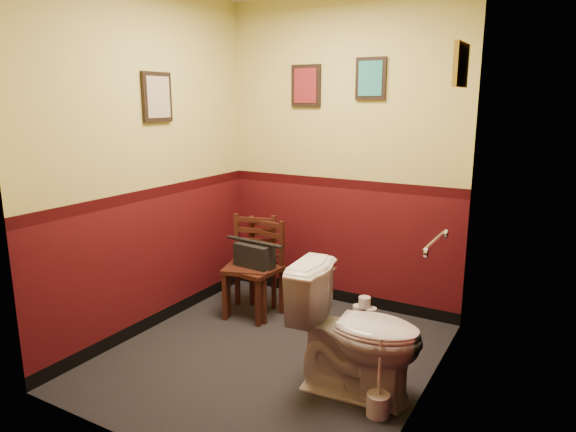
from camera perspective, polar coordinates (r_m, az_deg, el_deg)
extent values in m
cube|color=black|center=(3.90, -1.89, -15.20)|extent=(2.20, 2.40, 0.00)
cube|color=#430C10|center=(4.53, 6.01, 6.65)|extent=(2.20, 0.00, 2.70)
cube|color=#430C10|center=(2.55, -16.38, 1.37)|extent=(2.20, 0.00, 2.70)
cube|color=#430C10|center=(4.16, -15.12, 5.72)|extent=(0.00, 2.40, 2.70)
cube|color=#430C10|center=(3.05, 15.83, 3.22)|extent=(0.00, 2.40, 2.70)
cylinder|color=silver|center=(3.38, 15.89, -2.82)|extent=(0.03, 0.50, 0.03)
cylinder|color=silver|center=(3.14, 15.12, -3.96)|extent=(0.02, 0.06, 0.06)
cylinder|color=silver|center=(3.61, 17.17, -1.91)|extent=(0.02, 0.06, 0.06)
cube|color=black|center=(4.64, 2.02, 14.27)|extent=(0.28, 0.03, 0.36)
cube|color=maroon|center=(4.63, 1.92, 14.28)|extent=(0.22, 0.01, 0.30)
cube|color=black|center=(4.40, 9.19, 14.85)|extent=(0.26, 0.03, 0.34)
cube|color=teal|center=(4.38, 9.11, 14.86)|extent=(0.20, 0.01, 0.28)
cube|color=black|center=(4.19, -14.36, 12.68)|extent=(0.03, 0.30, 0.38)
cube|color=tan|center=(4.18, -14.19, 12.68)|extent=(0.01, 0.24, 0.31)
cube|color=olive|center=(3.61, 18.69, 15.63)|extent=(0.03, 0.34, 0.28)
cube|color=tan|center=(3.61, 18.41, 15.64)|extent=(0.01, 0.28, 0.22)
imported|color=white|center=(3.31, 7.65, -12.77)|extent=(0.87, 0.53, 0.82)
cylinder|color=silver|center=(3.28, 9.97, -19.96)|extent=(0.14, 0.14, 0.14)
cylinder|color=silver|center=(3.16, 10.14, -16.45)|extent=(0.02, 0.02, 0.39)
cube|color=#3F1C13|center=(4.43, -4.27, -5.72)|extent=(0.50, 0.50, 0.04)
cube|color=#3F1C13|center=(4.41, -7.01, -8.85)|extent=(0.05, 0.05, 0.43)
cube|color=#3F1C13|center=(4.71, -5.63, -7.37)|extent=(0.05, 0.05, 0.43)
cube|color=#3F1C13|center=(4.31, -2.69, -9.27)|extent=(0.05, 0.05, 0.43)
cube|color=#3F1C13|center=(4.62, -1.58, -7.72)|extent=(0.05, 0.05, 0.43)
cube|color=#3F1C13|center=(4.58, -5.73, -2.35)|extent=(0.05, 0.04, 0.43)
cube|color=#3F1C13|center=(4.49, -1.59, -2.61)|extent=(0.05, 0.04, 0.43)
cube|color=#3F1C13|center=(4.57, -3.66, -3.91)|extent=(0.31, 0.12, 0.04)
cube|color=#3F1C13|center=(4.54, -3.68, -2.77)|extent=(0.31, 0.12, 0.04)
cube|color=#3F1C13|center=(4.51, -3.69, -1.62)|extent=(0.31, 0.12, 0.04)
cube|color=#3F1C13|center=(4.49, -3.71, -0.45)|extent=(0.31, 0.12, 0.04)
cube|color=#3F1C13|center=(4.41, -3.73, -5.96)|extent=(0.42, 0.42, 0.04)
cube|color=#3F1C13|center=(4.47, -6.71, -8.61)|extent=(0.04, 0.04, 0.41)
cube|color=#3F1C13|center=(4.70, -4.00, -7.44)|extent=(0.04, 0.04, 0.41)
cube|color=#3F1C13|center=(4.27, -3.35, -9.60)|extent=(0.04, 0.04, 0.41)
cube|color=#3F1C13|center=(4.51, -0.70, -8.30)|extent=(0.04, 0.04, 0.41)
cube|color=#3F1C13|center=(4.58, -4.04, -2.55)|extent=(0.04, 0.04, 0.41)
cube|color=#3F1C13|center=(4.38, -0.68, -3.22)|extent=(0.04, 0.04, 0.41)
cube|color=#3F1C13|center=(4.51, -2.38, -4.29)|extent=(0.31, 0.05, 0.04)
cube|color=#3F1C13|center=(4.48, -2.39, -3.16)|extent=(0.31, 0.05, 0.04)
cube|color=#3F1C13|center=(4.46, -2.41, -2.03)|extent=(0.31, 0.05, 0.04)
cube|color=#3F1C13|center=(4.44, -2.42, -0.88)|extent=(0.31, 0.05, 0.04)
cube|color=black|center=(4.37, -3.75, -4.45)|extent=(0.34, 0.19, 0.21)
cylinder|color=black|center=(4.34, -3.78, -2.88)|extent=(0.29, 0.05, 0.03)
cylinder|color=silver|center=(4.56, 7.85, -10.36)|extent=(0.10, 0.10, 0.09)
cylinder|color=silver|center=(4.53, 9.17, -10.60)|extent=(0.10, 0.10, 0.09)
cylinder|color=silver|center=(4.50, 8.50, -9.44)|extent=(0.10, 0.10, 0.09)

